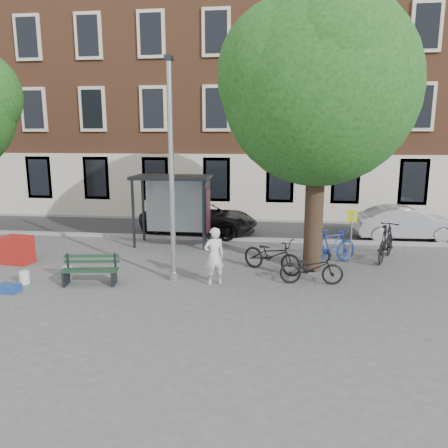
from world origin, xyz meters
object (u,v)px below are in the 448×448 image
Objects in this scene: bus_shelter at (183,194)px; bike_b at (331,246)px; bike_d at (386,242)px; car_dark at (200,218)px; bench at (90,271)px; lamppost at (172,183)px; notice_sign at (352,226)px; car_silver at (406,223)px; painter at (214,256)px; red_stand at (17,250)px; bike_a at (311,268)px; bike_c at (272,255)px.

bus_shelter reaches higher than bike_b.
car_dark reaches higher than bike_d.
bench is (-1.62, -4.73, -1.55)m from bus_shelter.
lamppost is 5.98m from notice_sign.
notice_sign is (-1.22, -0.51, 0.61)m from bike_d.
car_silver is at bearing 24.95° from bench.
notice_sign reaches higher than painter.
bike_d is 2.31× the size of red_stand.
notice_sign is at bearing -117.34° from car_dark.
notice_sign reaches higher than car_silver.
bike_d is (7.11, -1.26, -1.29)m from bus_shelter.
bike_d is 12.04m from red_stand.
car_silver reaches higher than bike_b.
bike_d is (2.62, 2.71, 0.16)m from bike_a.
painter reaches higher than car_silver.
bike_a is at bearing -41.50° from bus_shelter.
bus_shelter is 6.17m from bike_a.
car_dark reaches higher than bike_b.
notice_sign is at bearing -175.57° from painter.
bus_shelter reaches higher than bike_c.
car_dark is at bearing 63.85° from bike_c.
bike_c reaches higher than bike_a.
bus_shelter is at bearing 97.63° from car_silver.
bike_a is at bearing -107.25° from notice_sign.
bike_a is 0.84× the size of bike_d.
bike_b is (4.66, 2.24, -2.21)m from lamppost.
bike_b is (5.27, -1.86, -1.35)m from bus_shelter.
bench is at bearing 169.76° from car_dark.
lamppost is 3.74m from bike_c.
bike_a is (2.68, 0.35, -0.35)m from painter.
bike_c is at bearing 21.86° from lamppost.
bike_d is at bearing -103.29° from bike_b.
bike_c is 2.23× the size of red_stand.
lamppost reaches higher than car_dark.
car_dark reaches higher than bike_a.
painter reaches higher than bike_c.
car_dark is 5.36× the size of red_stand.
red_stand is (-5.09, -4.99, -0.22)m from car_dark.
bike_d is (3.73, 1.74, 0.10)m from bike_c.
car_silver is at bearing -15.30° from bike_c.
bike_b is at bearing 7.01° from red_stand.
bike_a is 7.22m from car_dark.
bench is 5.30m from bike_c.
bike_c reaches higher than bench.
bike_d is at bearing 149.94° from car_silver.
car_dark is (-1.52, 6.22, -0.14)m from painter.
painter is (1.20, -0.22, -1.97)m from lamppost.
painter is 0.40× the size of car_silver.
notice_sign reaches higher than bike_a.
bike_a is 0.87× the size of bike_c.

